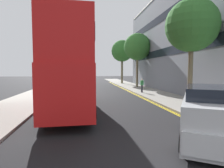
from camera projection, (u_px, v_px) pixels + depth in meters
The scene contains 11 objects.
sidewalk_right at pixel (164, 97), 18.82m from camera, with size 4.00×80.00×0.14m, color gray.
sidewalk_left at pixel (27, 100), 16.98m from camera, with size 4.00×80.00×0.14m, color gray.
kerb_line_outer at pixel (151, 101), 16.55m from camera, with size 0.10×56.00×0.01m, color yellow.
kerb_line_inner at pixel (149, 102), 16.53m from camera, with size 0.10×56.00×0.01m, color yellow.
double_decker_bus_away at pixel (71, 66), 12.85m from camera, with size 3.01×10.87×5.64m.
taxi_minivan at pixel (211, 115), 7.06m from camera, with size 4.09×5.08×2.12m.
pedestrian_far at pixel (142, 85), 22.23m from camera, with size 0.34×0.22×1.62m.
street_tree_near at pixel (122, 51), 37.67m from camera, with size 4.30×4.30×8.65m.
street_tree_mid at pixel (137, 47), 29.71m from camera, with size 4.22×4.22×8.43m.
street_tree_far at pixel (192, 26), 13.97m from camera, with size 3.90×3.90×7.87m.
townhouse_terrace_right at pixel (195, 42), 25.55m from camera, with size 10.08×28.00×13.19m.
Camera 1 is at (-1.33, -1.75, 2.73)m, focal length 30.22 mm.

